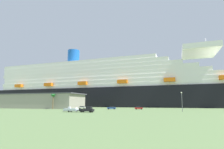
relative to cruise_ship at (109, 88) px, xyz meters
name	(u,v)px	position (x,y,z in m)	size (l,w,h in m)	color
ground_plane	(115,108)	(18.33, -43.73, -17.25)	(600.00, 600.00, 0.00)	#567042
cruise_ship	(109,88)	(0.00, 0.00, 0.00)	(300.07, 46.72, 61.45)	black
terminal_building	(42,101)	(-29.69, -52.80, -12.47)	(54.87, 21.94, 9.52)	gray
pickup_truck	(87,110)	(20.69, -91.24, -16.21)	(5.63, 2.34, 2.20)	black
small_boat_on_trailer	(72,110)	(14.33, -91.32, -16.29)	(7.65, 2.23, 2.15)	#595960
palm_tree	(53,97)	(-13.03, -64.93, -10.18)	(2.87, 2.95, 8.76)	brown
street_lamp	(182,99)	(55.78, -77.70, -12.07)	(0.56, 0.56, 7.94)	slate
parked_car_red_hatchback	(139,108)	(35.15, -56.32, -16.42)	(4.43, 2.52, 1.58)	red
parked_car_blue_suv	(112,108)	(20.30, -57.93, -16.41)	(5.06, 2.86, 1.58)	#264C99
parked_car_yellow_taxi	(26,107)	(-36.00, -60.05, -16.42)	(4.64, 2.68, 1.58)	yellow
parked_car_white_van	(82,107)	(0.01, -53.25, -16.42)	(4.56, 2.27, 1.58)	white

